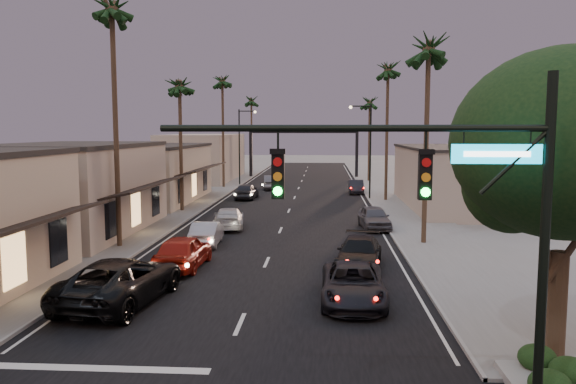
# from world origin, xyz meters

# --- Properties ---
(ground) EXTENTS (200.00, 200.00, 0.00)m
(ground) POSITION_xyz_m (0.00, 40.00, 0.00)
(ground) COLOR slate
(ground) RESTS_ON ground
(road) EXTENTS (14.00, 120.00, 0.02)m
(road) POSITION_xyz_m (0.00, 45.00, 0.00)
(road) COLOR black
(road) RESTS_ON ground
(sidewalk_left) EXTENTS (5.00, 92.00, 0.12)m
(sidewalk_left) POSITION_xyz_m (-9.50, 52.00, 0.06)
(sidewalk_left) COLOR slate
(sidewalk_left) RESTS_ON ground
(sidewalk_right) EXTENTS (5.00, 92.00, 0.12)m
(sidewalk_right) POSITION_xyz_m (9.50, 52.00, 0.06)
(sidewalk_right) COLOR slate
(sidewalk_right) RESTS_ON ground
(storefront_mid) EXTENTS (8.00, 14.00, 5.50)m
(storefront_mid) POSITION_xyz_m (-13.00, 26.00, 2.75)
(storefront_mid) COLOR tan
(storefront_mid) RESTS_ON ground
(storefront_far) EXTENTS (8.00, 16.00, 5.00)m
(storefront_far) POSITION_xyz_m (-13.00, 42.00, 2.50)
(storefront_far) COLOR #C2AD94
(storefront_far) RESTS_ON ground
(storefront_dist) EXTENTS (8.00, 20.00, 6.00)m
(storefront_dist) POSITION_xyz_m (-13.00, 65.00, 3.00)
(storefront_dist) COLOR tan
(storefront_dist) RESTS_ON ground
(building_right) EXTENTS (8.00, 18.00, 5.00)m
(building_right) POSITION_xyz_m (14.00, 40.00, 2.50)
(building_right) COLOR tan
(building_right) RESTS_ON ground
(traffic_signal) EXTENTS (8.51, 0.22, 7.80)m
(traffic_signal) POSITION_xyz_m (5.69, 4.00, 5.08)
(traffic_signal) COLOR black
(traffic_signal) RESTS_ON ground
(corner_tree) EXTENTS (6.20, 6.20, 8.80)m
(corner_tree) POSITION_xyz_m (9.48, 7.45, 5.98)
(corner_tree) COLOR #38281C
(corner_tree) RESTS_ON ground
(arch) EXTENTS (15.20, 0.40, 7.27)m
(arch) POSITION_xyz_m (0.00, 70.00, 5.53)
(arch) COLOR black
(arch) RESTS_ON ground
(streetlight_right) EXTENTS (2.13, 0.30, 9.00)m
(streetlight_right) POSITION_xyz_m (6.92, 45.00, 5.33)
(streetlight_right) COLOR black
(streetlight_right) RESTS_ON ground
(streetlight_left) EXTENTS (2.13, 0.30, 9.00)m
(streetlight_left) POSITION_xyz_m (-6.92, 58.00, 5.33)
(streetlight_left) COLOR black
(streetlight_left) RESTS_ON ground
(palm_lb) EXTENTS (3.20, 3.20, 15.20)m
(palm_lb) POSITION_xyz_m (-8.60, 22.00, 13.39)
(palm_lb) COLOR #38281C
(palm_lb) RESTS_ON ground
(palm_lc) EXTENTS (3.20, 3.20, 12.20)m
(palm_lc) POSITION_xyz_m (-8.60, 36.00, 10.47)
(palm_lc) COLOR #38281C
(palm_lc) RESTS_ON ground
(palm_ld) EXTENTS (3.20, 3.20, 14.20)m
(palm_ld) POSITION_xyz_m (-8.60, 55.00, 12.42)
(palm_ld) COLOR #38281C
(palm_ld) RESTS_ON ground
(palm_ra) EXTENTS (3.20, 3.20, 13.20)m
(palm_ra) POSITION_xyz_m (8.60, 24.00, 11.44)
(palm_ra) COLOR #38281C
(palm_ra) RESTS_ON ground
(palm_rb) EXTENTS (3.20, 3.20, 14.20)m
(palm_rb) POSITION_xyz_m (8.60, 44.00, 12.42)
(palm_rb) COLOR #38281C
(palm_rb) RESTS_ON ground
(palm_rc) EXTENTS (3.20, 3.20, 12.20)m
(palm_rc) POSITION_xyz_m (8.60, 64.00, 10.47)
(palm_rc) COLOR #38281C
(palm_rc) RESTS_ON ground
(palm_far) EXTENTS (3.20, 3.20, 13.20)m
(palm_far) POSITION_xyz_m (-8.30, 78.00, 11.44)
(palm_far) COLOR #38281C
(palm_far) RESTS_ON ground
(oncoming_red) EXTENTS (2.11, 4.87, 1.64)m
(oncoming_red) POSITION_xyz_m (-3.85, 17.55, 0.82)
(oncoming_red) COLOR maroon
(oncoming_red) RESTS_ON ground
(oncoming_pickup) EXTENTS (3.73, 6.66, 1.76)m
(oncoming_pickup) POSITION_xyz_m (-4.85, 12.05, 0.88)
(oncoming_pickup) COLOR black
(oncoming_pickup) RESTS_ON ground
(oncoming_silver) EXTENTS (1.70, 4.26, 1.38)m
(oncoming_silver) POSITION_xyz_m (-3.86, 23.05, 0.69)
(oncoming_silver) COLOR #97979C
(oncoming_silver) RESTS_ON ground
(oncoming_white) EXTENTS (2.56, 5.01, 1.39)m
(oncoming_white) POSITION_xyz_m (-3.53, 28.55, 0.70)
(oncoming_white) COLOR #B5B5B5
(oncoming_white) RESTS_ON ground
(oncoming_dgrey) EXTENTS (2.03, 4.64, 1.56)m
(oncoming_dgrey) POSITION_xyz_m (-4.51, 44.54, 0.78)
(oncoming_dgrey) COLOR black
(oncoming_dgrey) RESTS_ON ground
(oncoming_grey_far) EXTENTS (2.14, 4.89, 1.56)m
(oncoming_grey_far) POSITION_xyz_m (-2.97, 53.65, 0.78)
(oncoming_grey_far) COLOR #4D4E52
(oncoming_grey_far) RESTS_ON ground
(curbside_near) EXTENTS (2.47, 5.22, 1.44)m
(curbside_near) POSITION_xyz_m (3.96, 12.69, 0.72)
(curbside_near) COLOR black
(curbside_near) RESTS_ON ground
(curbside_black) EXTENTS (2.68, 5.22, 1.45)m
(curbside_black) POSITION_xyz_m (4.54, 18.19, 0.72)
(curbside_black) COLOR black
(curbside_black) RESTS_ON ground
(curbside_grey) EXTENTS (2.19, 4.61, 1.52)m
(curbside_grey) POSITION_xyz_m (6.20, 28.96, 0.76)
(curbside_grey) COLOR #444449
(curbside_grey) RESTS_ON ground
(curbside_far) EXTENTS (1.56, 4.30, 1.41)m
(curbside_far) POSITION_xyz_m (6.20, 50.03, 0.70)
(curbside_far) COLOR black
(curbside_far) RESTS_ON ground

